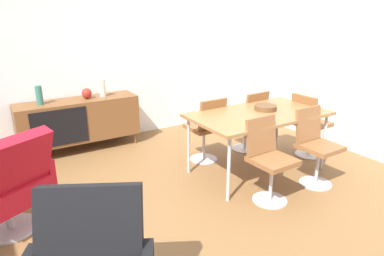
% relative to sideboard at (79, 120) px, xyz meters
% --- Properties ---
extents(ground_plane, '(8.32, 8.32, 0.00)m').
position_rel_sideboard_xyz_m(ground_plane, '(0.04, -2.30, -0.44)').
color(ground_plane, brown).
extents(wall_back, '(6.80, 0.12, 2.80)m').
position_rel_sideboard_xyz_m(wall_back, '(0.04, 0.30, 0.96)').
color(wall_back, white).
rests_on(wall_back, ground_plane).
extents(sideboard, '(1.60, 0.45, 0.72)m').
position_rel_sideboard_xyz_m(sideboard, '(0.00, 0.00, 0.00)').
color(sideboard, brown).
rests_on(sideboard, ground_plane).
extents(vase_cobalt, '(0.08, 0.08, 0.25)m').
position_rel_sideboard_xyz_m(vase_cobalt, '(-0.46, 0.00, 0.40)').
color(vase_cobalt, '#337266').
rests_on(vase_cobalt, sideboard).
extents(vase_sculptural_dark, '(0.09, 0.09, 0.25)m').
position_rel_sideboard_xyz_m(vase_sculptural_dark, '(0.36, 0.00, 0.40)').
color(vase_sculptural_dark, beige).
rests_on(vase_sculptural_dark, sideboard).
extents(vase_ceramic_small, '(0.13, 0.13, 0.14)m').
position_rel_sideboard_xyz_m(vase_ceramic_small, '(0.14, 0.00, 0.35)').
color(vase_ceramic_small, maroon).
rests_on(vase_ceramic_small, sideboard).
extents(dining_table, '(1.60, 0.90, 0.74)m').
position_rel_sideboard_xyz_m(dining_table, '(1.62, -1.81, 0.26)').
color(dining_table, olive).
rests_on(dining_table, ground_plane).
extents(wooden_bowl_on_table, '(0.26, 0.26, 0.06)m').
position_rel_sideboard_xyz_m(wooden_bowl_on_table, '(1.77, -1.77, 0.33)').
color(wooden_bowl_on_table, brown).
rests_on(wooden_bowl_on_table, dining_table).
extents(dining_chair_far_end, '(0.44, 0.42, 0.86)m').
position_rel_sideboard_xyz_m(dining_chair_far_end, '(2.51, -1.82, 0.03)').
color(dining_chair_far_end, brown).
rests_on(dining_chair_far_end, ground_plane).
extents(dining_chair_front_left, '(0.41, 0.44, 0.86)m').
position_rel_sideboard_xyz_m(dining_chair_front_left, '(1.27, -2.37, 0.03)').
color(dining_chair_front_left, brown).
rests_on(dining_chair_front_left, ground_plane).
extents(dining_chair_back_right, '(0.42, 0.44, 0.86)m').
position_rel_sideboard_xyz_m(dining_chair_back_right, '(1.97, -1.26, 0.03)').
color(dining_chair_back_right, brown).
rests_on(dining_chair_back_right, ground_plane).
extents(dining_chair_back_left, '(0.41, 0.43, 0.86)m').
position_rel_sideboard_xyz_m(dining_chair_back_left, '(1.27, -1.26, 0.03)').
color(dining_chair_back_left, brown).
rests_on(dining_chair_back_left, ground_plane).
extents(dining_chair_front_right, '(0.41, 0.44, 0.86)m').
position_rel_sideboard_xyz_m(dining_chair_front_right, '(1.97, -2.37, 0.03)').
color(dining_chair_front_right, brown).
rests_on(dining_chair_front_right, ground_plane).
extents(lounge_chair_red, '(0.88, 0.86, 0.95)m').
position_rel_sideboard_xyz_m(lounge_chair_red, '(-1.03, -1.64, 0.03)').
color(lounge_chair_red, red).
rests_on(lounge_chair_red, ground_plane).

